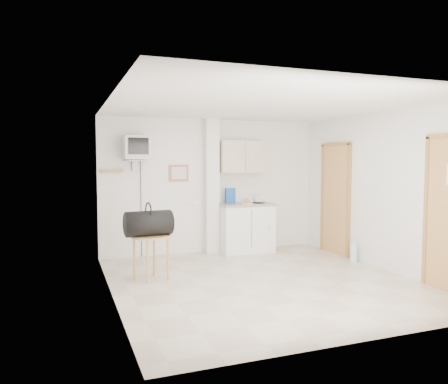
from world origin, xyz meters
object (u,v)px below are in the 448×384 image
object	(u,v)px
duffel_bag	(149,223)
water_bottle	(354,252)
crt_television	(136,148)
round_table	(151,242)

from	to	relation	value
duffel_bag	water_bottle	distance (m)	3.57
crt_television	duffel_bag	size ratio (longest dim) A/B	3.10
water_bottle	duffel_bag	bearing A→B (deg)	179.53
duffel_bag	water_bottle	size ratio (longest dim) A/B	1.92
round_table	crt_television	bearing A→B (deg)	88.47
water_bottle	round_table	bearing A→B (deg)	178.86
crt_television	round_table	xyz separation A→B (m)	(-0.04, -1.39, -1.38)
round_table	duffel_bag	world-z (taller)	duffel_bag
duffel_bag	crt_television	bearing A→B (deg)	79.83
duffel_bag	water_bottle	xyz separation A→B (m)	(3.51, -0.03, -0.67)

